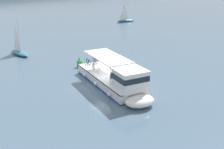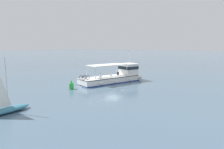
% 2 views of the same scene
% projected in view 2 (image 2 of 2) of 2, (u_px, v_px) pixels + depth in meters
% --- Properties ---
extents(ground_plane, '(400.00, 400.00, 0.00)m').
position_uv_depth(ground_plane, '(113.00, 83.00, 34.51)').
color(ground_plane, slate).
extents(ferry_main, '(6.83, 13.04, 5.32)m').
position_uv_depth(ferry_main, '(117.00, 76.00, 35.99)').
color(ferry_main, white).
rests_on(ferry_main, ground).
extents(sailboat_horizon_west, '(1.65, 4.87, 5.40)m').
position_uv_depth(sailboat_horizon_west, '(5.00, 108.00, 19.41)').
color(sailboat_horizon_west, teal).
rests_on(sailboat_horizon_west, ground).
extents(channel_buoy, '(0.70, 0.70, 1.40)m').
position_uv_depth(channel_buoy, '(71.00, 85.00, 30.04)').
color(channel_buoy, green).
rests_on(channel_buoy, ground).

